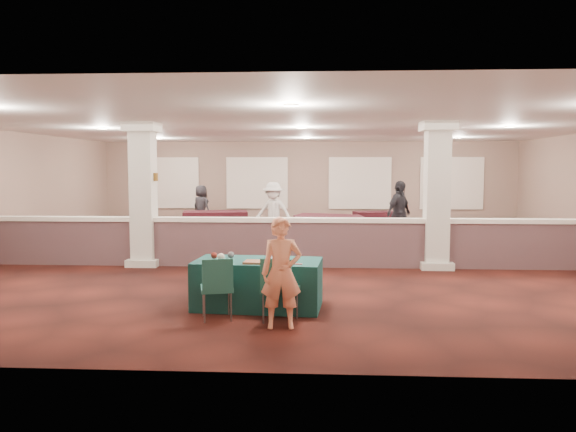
# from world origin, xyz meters

# --- Properties ---
(ground) EXTENTS (16.00, 16.00, 0.00)m
(ground) POSITION_xyz_m (0.00, 0.00, 0.00)
(ground) COLOR #411610
(ground) RESTS_ON ground
(wall_back) EXTENTS (16.00, 0.04, 3.20)m
(wall_back) POSITION_xyz_m (0.00, 8.00, 1.60)
(wall_back) COLOR gray
(wall_back) RESTS_ON ground
(wall_front) EXTENTS (16.00, 0.04, 3.20)m
(wall_front) POSITION_xyz_m (0.00, -8.00, 1.60)
(wall_front) COLOR gray
(wall_front) RESTS_ON ground
(ceiling) EXTENTS (16.00, 16.00, 0.02)m
(ceiling) POSITION_xyz_m (0.00, 0.00, 3.20)
(ceiling) COLOR silver
(ceiling) RESTS_ON wall_back
(partition_wall) EXTENTS (15.60, 0.28, 1.10)m
(partition_wall) POSITION_xyz_m (0.00, -1.50, 0.57)
(partition_wall) COLOR brown
(partition_wall) RESTS_ON ground
(column_left) EXTENTS (0.72, 0.72, 3.20)m
(column_left) POSITION_xyz_m (-3.50, -1.50, 1.64)
(column_left) COLOR silver
(column_left) RESTS_ON ground
(column_right) EXTENTS (0.72, 0.72, 3.20)m
(column_right) POSITION_xyz_m (3.00, -1.50, 1.64)
(column_right) COLOR silver
(column_right) RESTS_ON ground
(sconce_left) EXTENTS (0.12, 0.12, 0.18)m
(sconce_left) POSITION_xyz_m (-3.78, -1.50, 2.00)
(sconce_left) COLOR brown
(sconce_left) RESTS_ON column_left
(sconce_right) EXTENTS (0.12, 0.12, 0.18)m
(sconce_right) POSITION_xyz_m (-3.22, -1.50, 2.00)
(sconce_right) COLOR brown
(sconce_right) RESTS_ON column_left
(near_table) EXTENTS (2.04, 1.14, 0.76)m
(near_table) POSITION_xyz_m (-0.51, -5.17, 0.38)
(near_table) COLOR #0F3A37
(near_table) RESTS_ON ground
(conf_chair_main) EXTENTS (0.57, 0.57, 0.94)m
(conf_chair_main) POSITION_xyz_m (-0.12, -6.03, 0.56)
(conf_chair_main) COLOR #216253
(conf_chair_main) RESTS_ON ground
(conf_chair_side) EXTENTS (0.56, 0.56, 0.92)m
(conf_chair_side) POSITION_xyz_m (-1.02, -5.95, 0.54)
(conf_chair_side) COLOR #216253
(conf_chair_side) RESTS_ON ground
(woman) EXTENTS (0.58, 0.42, 1.54)m
(woman) POSITION_xyz_m (-0.06, -6.27, 0.77)
(woman) COLOR #FFAB6E
(woman) RESTS_ON ground
(far_table_front_left) EXTENTS (1.74, 1.16, 0.65)m
(far_table_front_left) POSITION_xyz_m (-3.23, 3.00, 0.32)
(far_table_front_left) COLOR black
(far_table_front_left) RESTS_ON ground
(far_table_front_center) EXTENTS (2.09, 1.23, 0.80)m
(far_table_front_center) POSITION_xyz_m (0.72, 2.34, 0.40)
(far_table_front_center) COLOR black
(far_table_front_center) RESTS_ON ground
(far_table_front_right) EXTENTS (2.10, 1.52, 0.77)m
(far_table_front_right) POSITION_xyz_m (2.50, 0.50, 0.38)
(far_table_front_right) COLOR black
(far_table_front_right) RESTS_ON ground
(far_table_back_left) EXTENTS (2.16, 1.36, 0.82)m
(far_table_back_left) POSITION_xyz_m (-2.87, 3.75, 0.41)
(far_table_back_left) COLOR black
(far_table_back_left) RESTS_ON ground
(far_table_back_center) EXTENTS (1.83, 1.24, 0.68)m
(far_table_back_center) POSITION_xyz_m (0.59, 4.43, 0.34)
(far_table_back_center) COLOR black
(far_table_back_center) RESTS_ON ground
(far_table_back_right) EXTENTS (1.79, 1.16, 0.67)m
(far_table_back_right) POSITION_xyz_m (2.50, 5.81, 0.33)
(far_table_back_right) COLOR black
(far_table_back_right) RESTS_ON ground
(attendee_a) EXTENTS (0.88, 0.71, 1.61)m
(attendee_a) POSITION_xyz_m (-3.94, 0.20, 0.81)
(attendee_a) COLOR black
(attendee_a) RESTS_ON ground
(attendee_b) EXTENTS (1.22, 0.76, 1.77)m
(attendee_b) POSITION_xyz_m (-0.93, 2.75, 0.89)
(attendee_b) COLOR silver
(attendee_b) RESTS_ON ground
(attendee_c) EXTENTS (1.08, 1.17, 1.84)m
(attendee_c) POSITION_xyz_m (2.66, 1.84, 0.92)
(attendee_c) COLOR black
(attendee_c) RESTS_ON ground
(attendee_d) EXTENTS (0.87, 0.79, 1.57)m
(attendee_d) POSITION_xyz_m (-3.83, 6.16, 0.78)
(attendee_d) COLOR black
(attendee_d) RESTS_ON ground
(laptop_base) EXTENTS (0.36, 0.27, 0.02)m
(laptop_base) POSITION_xyz_m (-0.21, -5.25, 0.77)
(laptop_base) COLOR silver
(laptop_base) RESTS_ON near_table
(laptop_screen) EXTENTS (0.34, 0.04, 0.23)m
(laptop_screen) POSITION_xyz_m (-0.20, -5.13, 0.89)
(laptop_screen) COLOR silver
(laptop_screen) RESTS_ON near_table
(screen_glow) EXTENTS (0.31, 0.03, 0.20)m
(screen_glow) POSITION_xyz_m (-0.20, -5.14, 0.87)
(screen_glow) COLOR silver
(screen_glow) RESTS_ON near_table
(knitting) EXTENTS (0.44, 0.34, 0.03)m
(knitting) POSITION_xyz_m (-0.48, -5.44, 0.77)
(knitting) COLOR #C2571F
(knitting) RESTS_ON near_table
(yarn_cream) EXTENTS (0.11, 0.11, 0.11)m
(yarn_cream) POSITION_xyz_m (-1.09, -5.23, 0.81)
(yarn_cream) COLOR beige
(yarn_cream) RESTS_ON near_table
(yarn_red) EXTENTS (0.10, 0.10, 0.10)m
(yarn_red) POSITION_xyz_m (-1.23, -5.06, 0.81)
(yarn_red) COLOR #5C1B12
(yarn_red) RESTS_ON near_table
(yarn_grey) EXTENTS (0.11, 0.11, 0.11)m
(yarn_grey) POSITION_xyz_m (-0.97, -5.01, 0.81)
(yarn_grey) COLOR #4A4B4F
(yarn_grey) RESTS_ON near_table
(scissors) EXTENTS (0.13, 0.04, 0.01)m
(scissors) POSITION_xyz_m (0.14, -5.52, 0.76)
(scissors) COLOR red
(scissors) RESTS_ON near_table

